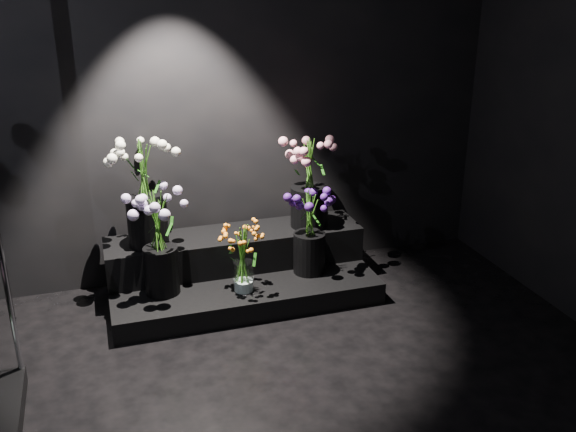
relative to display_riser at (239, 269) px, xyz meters
name	(u,v)px	position (x,y,z in m)	size (l,w,h in m)	color
wall_back	(221,85)	(-0.01, 0.36, 1.23)	(4.00, 4.00, 0.00)	black
display_riser	(239,269)	(0.00, 0.00, 0.00)	(1.81, 0.80, 0.40)	black
bouquet_orange_bells	(243,258)	(-0.04, -0.30, 0.23)	(0.35, 0.35, 0.47)	white
bouquet_lilac	(159,234)	(-0.55, -0.16, 0.40)	(0.38, 0.38, 0.72)	black
bouquet_purple	(310,227)	(0.47, -0.15, 0.32)	(0.39, 0.39, 0.61)	black
bouquet_cream_roses	(144,184)	(-0.60, 0.09, 0.66)	(0.51, 0.51, 0.75)	black
bouquet_pink_roses	(310,179)	(0.55, 0.08, 0.59)	(0.39, 0.39, 0.65)	black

